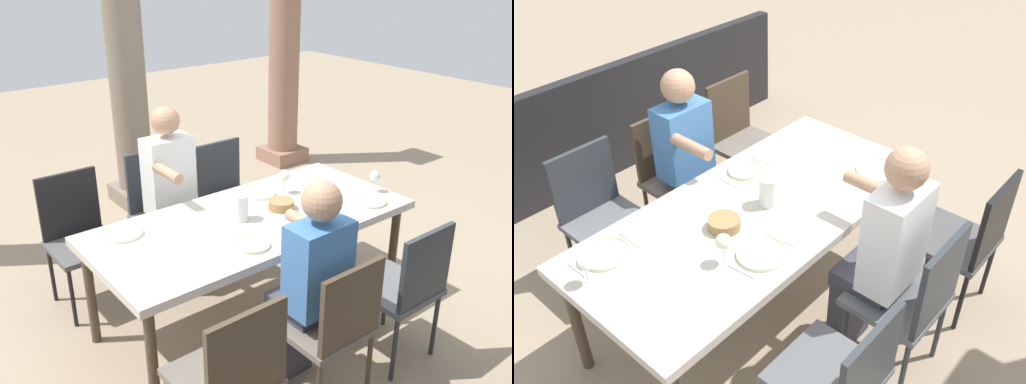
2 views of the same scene
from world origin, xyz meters
TOP-DOWN VIEW (x-y plane):
  - ground_plane at (0.00, 0.00)m, footprint 16.00×16.00m
  - dining_table at (0.00, 0.00)m, footprint 2.07×0.95m
  - chair_west_north at (-0.81, 0.90)m, footprint 0.44×0.44m
  - chair_west_south at (-0.81, -0.90)m, footprint 0.44×0.44m
  - chair_mid_north at (-0.16, 0.90)m, footprint 0.44×0.44m
  - chair_mid_south at (-0.16, -0.89)m, footprint 0.44×0.44m
  - chair_east_north at (0.43, 0.89)m, footprint 0.44×0.44m
  - chair_east_south at (0.43, -0.90)m, footprint 0.44×0.44m
  - diner_woman_green at (-0.17, 0.69)m, footprint 0.34×0.49m
  - diner_man_white at (-0.16, -0.71)m, footprint 0.35×0.49m
  - patio_railing at (0.00, -1.94)m, footprint 4.47×0.10m
  - plate_0 at (-0.75, 0.30)m, footprint 0.25×0.25m
  - fork_0 at (-0.90, 0.30)m, footprint 0.02×0.17m
  - spoon_0 at (-0.60, 0.30)m, footprint 0.03×0.17m
  - plate_1 at (-0.23, -0.30)m, footprint 0.21×0.21m
  - fork_1 at (-0.38, -0.30)m, footprint 0.03×0.17m
  - spoon_1 at (-0.08, -0.30)m, footprint 0.02×0.17m
  - plate_2 at (0.26, 0.28)m, footprint 0.25×0.25m
  - wine_glass_2 at (0.42, 0.18)m, footprint 0.08×0.08m
  - fork_2 at (0.11, 0.28)m, footprint 0.03×0.17m
  - spoon_2 at (0.41, 0.28)m, footprint 0.04×0.17m
  - plate_3 at (0.77, -0.29)m, footprint 0.24×0.24m
  - wine_glass_3 at (0.93, -0.19)m, footprint 0.07×0.07m
  - fork_3 at (0.62, -0.29)m, footprint 0.02×0.17m
  - spoon_3 at (0.92, -0.29)m, footprint 0.02×0.17m
  - water_pitcher at (-0.08, 0.02)m, footprint 0.11×0.11m
  - bread_basket at (0.23, -0.01)m, footprint 0.17×0.17m

SIDE VIEW (x-z plane):
  - ground_plane at x=0.00m, z-range 0.00..0.00m
  - patio_railing at x=0.00m, z-range 0.00..0.90m
  - chair_east_north at x=0.43m, z-range 0.07..0.97m
  - chair_mid_south at x=-0.16m, z-range 0.07..0.97m
  - chair_east_south at x=0.43m, z-range 0.07..0.98m
  - chair_west_north at x=-0.81m, z-range 0.06..0.99m
  - chair_west_south at x=-0.81m, z-range 0.07..1.00m
  - chair_mid_north at x=-0.16m, z-range 0.07..1.02m
  - dining_table at x=0.00m, z-range 0.31..1.05m
  - diner_man_white at x=-0.16m, z-range 0.05..1.32m
  - diner_woman_green at x=-0.17m, z-range 0.04..1.38m
  - fork_0 at x=-0.90m, z-range 0.74..0.74m
  - spoon_0 at x=-0.60m, z-range 0.74..0.74m
  - fork_1 at x=-0.38m, z-range 0.74..0.74m
  - spoon_1 at x=-0.08m, z-range 0.74..0.74m
  - fork_2 at x=0.11m, z-range 0.74..0.74m
  - spoon_2 at x=0.41m, z-range 0.74..0.74m
  - fork_3 at x=0.62m, z-range 0.74..0.74m
  - spoon_3 at x=0.92m, z-range 0.74..0.74m
  - plate_2 at x=0.26m, z-range 0.74..0.76m
  - plate_0 at x=-0.75m, z-range 0.74..0.76m
  - plate_3 at x=0.77m, z-range 0.74..0.76m
  - plate_1 at x=-0.23m, z-range 0.74..0.76m
  - bread_basket at x=0.23m, z-range 0.74..0.80m
  - water_pitcher at x=-0.08m, z-range 0.73..0.90m
  - wine_glass_3 at x=0.93m, z-range 0.77..0.93m
  - wine_glass_2 at x=0.42m, z-range 0.78..0.95m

